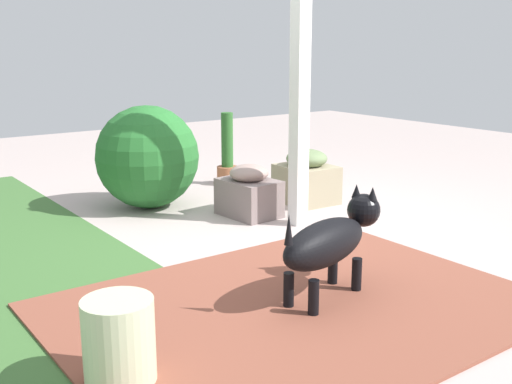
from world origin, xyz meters
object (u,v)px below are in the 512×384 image
(terracotta_pot_tall, at_px, (227,159))
(ceramic_urn, at_px, (119,342))
(stone_planter_near, at_px, (249,193))
(stone_planter_nearest, at_px, (306,178))
(round_shrub, at_px, (147,157))
(porch_pillar, at_px, (300,87))
(dog, at_px, (331,240))

(terracotta_pot_tall, xyz_separation_m, ceramic_urn, (-2.77, 2.36, -0.07))
(terracotta_pot_tall, bearing_deg, stone_planter_near, 154.89)
(stone_planter_nearest, xyz_separation_m, round_shrub, (0.65, 1.16, 0.21))
(porch_pillar, relative_size, stone_planter_near, 4.17)
(round_shrub, distance_m, ceramic_urn, 2.80)
(porch_pillar, height_order, terracotta_pot_tall, porch_pillar)
(round_shrub, bearing_deg, stone_planter_near, -144.18)
(dog, bearing_deg, terracotta_pot_tall, -22.50)
(porch_pillar, xyz_separation_m, dog, (-1.17, 0.76, -0.70))
(porch_pillar, bearing_deg, stone_planter_near, 21.56)
(round_shrub, relative_size, terracotta_pot_tall, 1.22)
(dog, bearing_deg, porch_pillar, -32.89)
(dog, distance_m, ceramic_urn, 1.29)
(stone_planter_nearest, xyz_separation_m, terracotta_pot_tall, (0.98, 0.16, 0.04))
(porch_pillar, height_order, ceramic_urn, porch_pillar)
(porch_pillar, relative_size, stone_planter_nearest, 4.23)
(stone_planter_nearest, distance_m, ceramic_urn, 3.09)
(ceramic_urn, bearing_deg, round_shrub, -28.97)
(porch_pillar, relative_size, ceramic_urn, 5.67)
(stone_planter_nearest, relative_size, round_shrub, 0.57)
(stone_planter_nearest, bearing_deg, porch_pillar, 134.02)
(porch_pillar, distance_m, stone_planter_nearest, 1.05)
(porch_pillar, bearing_deg, round_shrub, 31.10)
(porch_pillar, xyz_separation_m, stone_planter_near, (0.41, 0.16, -0.84))
(stone_planter_nearest, distance_m, terracotta_pot_tall, 1.00)
(dog, bearing_deg, ceramic_urn, 96.72)
(round_shrub, xyz_separation_m, dog, (-2.29, 0.08, -0.10))
(stone_planter_near, xyz_separation_m, dog, (-1.58, 0.60, 0.14))
(stone_planter_nearest, bearing_deg, terracotta_pot_tall, 8.98)
(round_shrub, height_order, terracotta_pot_tall, round_shrub)
(round_shrub, xyz_separation_m, terracotta_pot_tall, (0.33, -1.00, -0.17))
(porch_pillar, xyz_separation_m, terracotta_pot_tall, (1.45, -0.33, -0.77))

